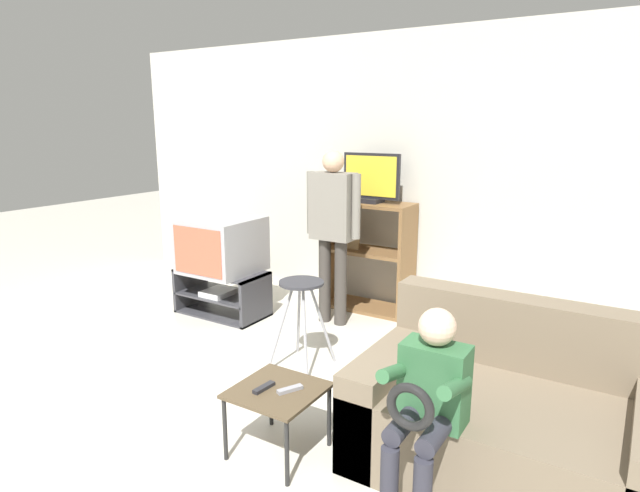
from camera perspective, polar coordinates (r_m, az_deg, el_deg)
The scene contains 13 objects.
ground_plane at distance 3.16m, azimuth -21.78°, elevation -22.41°, with size 18.00×18.00×0.00m, color beige.
wall_back at distance 5.23m, azimuth 7.36°, elevation 7.65°, with size 6.40×0.06×2.60m.
tv_stand at distance 5.16m, azimuth -10.43°, elevation -4.91°, with size 0.86×0.44×0.43m.
television_main at distance 5.03m, azimuth -10.45°, elevation 0.12°, with size 0.64×0.64×0.50m.
media_shelf at distance 5.16m, azimuth 5.06°, elevation -0.98°, with size 0.85×0.39×1.05m.
television_flat at distance 5.00m, azimuth 5.50°, elevation 7.09°, with size 0.56×0.20×0.46m.
folding_stool at distance 3.92m, azimuth -1.99°, elevation -5.67°, with size 0.37×0.41×0.66m.
snack_table at distance 3.01m, azimuth -4.54°, elevation -15.69°, with size 0.46×0.46×0.38m.
remote_control_black at distance 2.99m, azimuth -6.00°, elevation -14.79°, with size 0.04×0.14×0.02m, color #232328.
remote_control_white at distance 2.96m, azimuth -3.23°, elevation -15.02°, with size 0.04×0.14×0.02m, color gray.
couch at distance 3.08m, azimuth 19.61°, elevation -16.98°, with size 1.51×0.97×0.84m.
person_standing_adult at distance 4.68m, azimuth 1.39°, elevation 2.65°, with size 0.53×0.20×1.55m.
person_seated_child at distance 2.52m, azimuth 11.37°, elevation -15.66°, with size 0.33×0.43×0.98m.
Camera 1 is at (2.17, -1.43, 1.79)m, focal length 30.00 mm.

